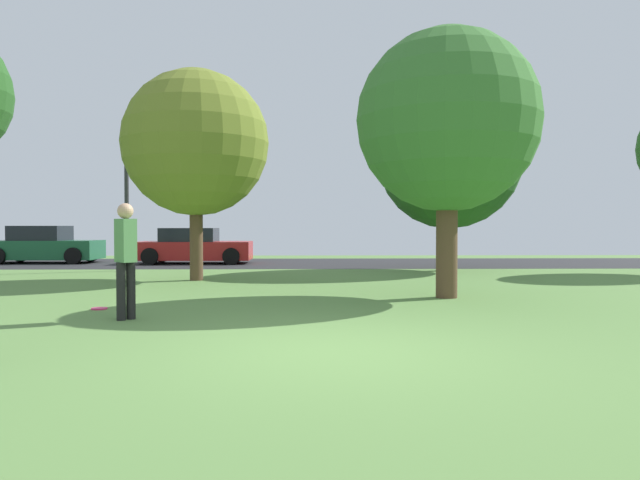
# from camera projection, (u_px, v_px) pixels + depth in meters

# --- Properties ---
(ground_plane) EXTENTS (44.00, 44.00, 0.00)m
(ground_plane) POSITION_uv_depth(u_px,v_px,m) (329.00, 351.00, 6.70)
(ground_plane) COLOR #5B8442
(road_strip) EXTENTS (44.00, 6.40, 0.01)m
(road_strip) POSITION_uv_depth(u_px,v_px,m) (314.00, 263.00, 22.69)
(road_strip) COLOR #28282B
(road_strip) RESTS_ON ground_plane
(oak_tree_right) EXTENTS (3.66, 3.66, 5.40)m
(oak_tree_right) POSITION_uv_depth(u_px,v_px,m) (447.00, 122.00, 11.61)
(oak_tree_right) COLOR brown
(oak_tree_right) RESTS_ON ground_plane
(oak_tree_center) EXTENTS (4.67, 4.67, 6.04)m
(oak_tree_center) POSITION_uv_depth(u_px,v_px,m) (449.00, 157.00, 18.77)
(oak_tree_center) COLOR brown
(oak_tree_center) RESTS_ON ground_plane
(maple_tree_near) EXTENTS (3.88, 3.88, 5.60)m
(maple_tree_near) POSITION_uv_depth(u_px,v_px,m) (196.00, 143.00, 15.38)
(maple_tree_near) COLOR brown
(maple_tree_near) RESTS_ON ground_plane
(person_catcher) EXTENTS (0.38, 0.38, 1.80)m
(person_catcher) POSITION_uv_depth(u_px,v_px,m) (126.00, 255.00, 8.91)
(person_catcher) COLOR black
(person_catcher) RESTS_ON ground_plane
(frisbee_disc) EXTENTS (0.27, 0.27, 0.03)m
(frisbee_disc) POSITION_uv_depth(u_px,v_px,m) (99.00, 309.00, 10.05)
(frisbee_disc) COLOR #EA2D6B
(frisbee_disc) RESTS_ON ground_plane
(parked_car_green) EXTENTS (4.08, 2.02, 1.46)m
(parked_car_green) POSITION_uv_depth(u_px,v_px,m) (45.00, 246.00, 22.79)
(parked_car_green) COLOR #195633
(parked_car_green) RESTS_ON ground_plane
(parked_car_red) EXTENTS (4.32, 2.02, 1.38)m
(parked_car_red) POSITION_uv_depth(u_px,v_px,m) (194.00, 247.00, 22.49)
(parked_car_red) COLOR #B21E1E
(parked_car_red) RESTS_ON ground_plane
(street_lamp_post) EXTENTS (0.14, 0.14, 4.50)m
(street_lamp_post) POSITION_uv_depth(u_px,v_px,m) (127.00, 201.00, 18.70)
(street_lamp_post) COLOR #2D2D33
(street_lamp_post) RESTS_ON ground_plane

